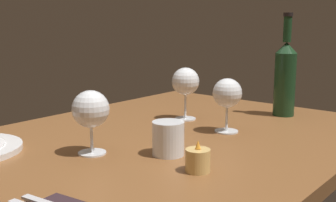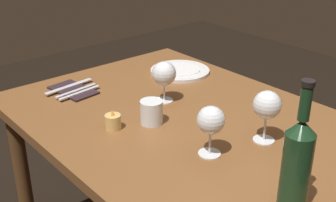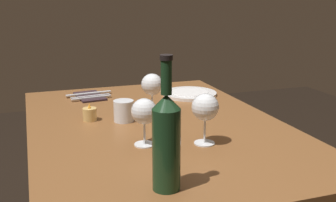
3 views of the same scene
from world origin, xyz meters
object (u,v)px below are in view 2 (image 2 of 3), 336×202
table_knife (69,86)px  wine_glass_left (211,121)px  votive_candle (113,122)px  wine_glass_right (164,74)px  fork_inner (76,91)px  dinner_plate (180,71)px  fork_outer (80,93)px  wine_glass_centre (267,106)px  wine_bottle (297,163)px  folded_napkin (73,90)px  water_tumbler (152,113)px

table_knife → wine_glass_left: bearing=-174.1°
votive_candle → table_knife: votive_candle is taller
wine_glass_right → fork_inner: size_ratio=0.83×
wine_glass_left → fork_inner: wine_glass_left is taller
votive_candle → wine_glass_right: bearing=-77.3°
dinner_plate → fork_outer: (0.06, 0.45, 0.00)m
wine_glass_centre → dinner_plate: bearing=-17.7°
wine_glass_centre → wine_glass_left: bearing=74.5°
votive_candle → wine_bottle: bearing=-171.3°
wine_glass_centre → dinner_plate: 0.64m
wine_bottle → folded_napkin: wine_bottle is taller
folded_napkin → fork_outer: (-0.05, 0.00, 0.01)m
wine_glass_right → folded_napkin: size_ratio=0.75×
wine_bottle → fork_outer: (0.92, 0.04, -0.12)m
fork_inner → table_knife: bearing=0.0°
wine_glass_left → wine_glass_right: size_ratio=1.00×
wine_bottle → water_tumbler: wine_bottle is taller
wine_glass_left → wine_bottle: 0.30m
folded_napkin → dinner_plate: bearing=-104.4°
wine_glass_right → wine_glass_centre: 0.42m
water_tumbler → table_knife: size_ratio=0.37×
wine_bottle → table_knife: 1.00m
dinner_plate → fork_inner: 0.46m
wine_glass_right → wine_bottle: bearing=166.0°
wine_glass_left → fork_outer: size_ratio=0.84×
wine_glass_right → dinner_plate: (0.18, -0.24, -0.10)m
water_tumbler → table_knife: water_tumbler is taller
water_tumbler → fork_outer: 0.36m
folded_napkin → wine_glass_centre: bearing=-160.4°
wine_glass_centre → wine_bottle: size_ratio=0.50×
fork_inner → fork_outer: size_ratio=1.00×
wine_bottle → dinner_plate: (0.85, -0.40, -0.12)m
wine_glass_left → water_tumbler: (0.26, 0.01, -0.07)m
wine_bottle → table_knife: wine_bottle is taller
wine_glass_right → table_knife: bearing=32.9°
wine_glass_centre → dinner_plate: wine_glass_centre is taller
wine_glass_right → table_knife: 0.40m
fork_inner → fork_outer: same height
wine_bottle → water_tumbler: bearing=-2.5°
wine_glass_left → water_tumbler: size_ratio=1.92×
table_knife → wine_bottle: bearing=-177.6°
wine_glass_left → folded_napkin: 0.68m
wine_glass_left → folded_napkin: bearing=6.2°
fork_inner → wine_glass_right: bearing=-142.1°
votive_candle → folded_napkin: (0.35, -0.05, -0.02)m
water_tumbler → votive_candle: 0.13m
wine_glass_right → votive_candle: 0.28m
table_knife → votive_candle: bearing=172.2°
votive_candle → folded_napkin: bearing=-8.4°
wine_glass_right → water_tumbler: 0.19m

